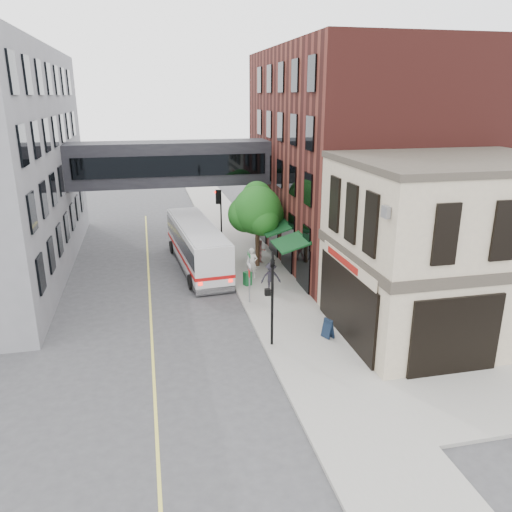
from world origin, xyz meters
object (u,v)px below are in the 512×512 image
pedestrian_c (271,278)px  pedestrian_b (260,252)px  pedestrian_a (252,263)px  sandwich_board (328,328)px  bus (197,244)px  newspaper_box (247,278)px

pedestrian_c → pedestrian_b: bearing=89.8°
pedestrian_a → sandwich_board: (1.81, -8.71, -0.50)m
pedestrian_a → pedestrian_c: size_ratio=1.08×
bus → newspaper_box: 5.22m
pedestrian_a → pedestrian_b: 2.94m
pedestrian_c → sandwich_board: bearing=-72.1°
pedestrian_b → bus: bearing=158.2°
bus → sandwich_board: (4.88, -11.95, -1.01)m
newspaper_box → sandwich_board: (2.34, -7.52, 0.05)m
pedestrian_a → sandwich_board: 8.91m
sandwich_board → pedestrian_c: bearing=76.6°
bus → sandwich_board: size_ratio=11.80×
pedestrian_b → sandwich_board: 11.42m
pedestrian_a → newspaper_box: pedestrian_a is taller
bus → newspaper_box: bus is taller
pedestrian_a → pedestrian_c: 2.64m
pedestrian_c → newspaper_box: size_ratio=2.14×
pedestrian_c → bus: bearing=128.4°
bus → pedestrian_b: bearing=-7.4°
bus → pedestrian_c: 6.89m
newspaper_box → bus: bearing=97.4°
newspaper_box → sandwich_board: sandwich_board is taller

